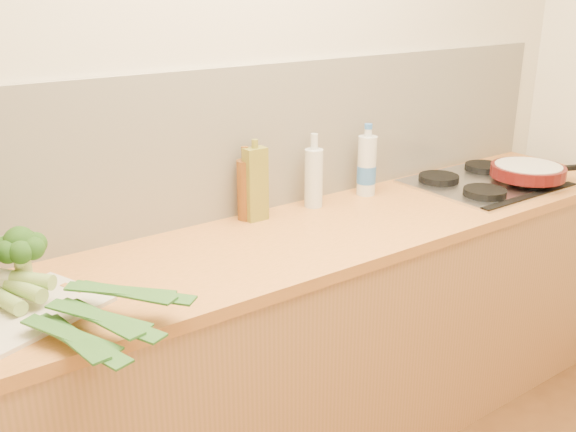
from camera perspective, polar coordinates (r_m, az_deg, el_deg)
name	(u,v)px	position (r m, az deg, el deg)	size (l,w,h in m)	color
room_shell	(243,142)	(2.32, -4.01, 6.55)	(3.50, 3.50, 3.50)	beige
counter	(290,351)	(2.38, 0.19, -11.92)	(3.20, 0.62, 0.90)	#B37A4A
gas_hob	(485,182)	(2.86, 17.10, 2.94)	(0.58, 0.50, 0.04)	silver
chopping_board	(24,313)	(1.81, -22.43, -7.95)	(0.38, 0.28, 0.01)	beige
broccoli_right	(20,248)	(1.86, -22.69, -2.62)	(0.14, 0.14, 0.19)	#A8C070
leek_front	(20,308)	(1.77, -22.68, -7.58)	(0.24, 0.67, 0.04)	white
leek_mid	(46,298)	(1.76, -20.69, -6.81)	(0.29, 0.61, 0.04)	white
leek_back	(62,284)	(1.78, -19.44, -5.70)	(0.42, 0.50, 0.04)	white
skillet	(528,171)	(2.89, 20.59, 3.78)	(0.43, 0.31, 0.05)	#510F0D
oil_tin	(256,184)	(2.29, -2.90, 2.88)	(0.08, 0.05, 0.30)	olive
glass_bottle	(314,177)	(2.44, 2.30, 3.51)	(0.07, 0.07, 0.28)	silver
amber_bottle	(246,189)	(2.30, -3.78, 2.43)	(0.06, 0.06, 0.27)	brown
water_bottle	(367,167)	(2.60, 7.01, 4.32)	(0.08, 0.08, 0.27)	silver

